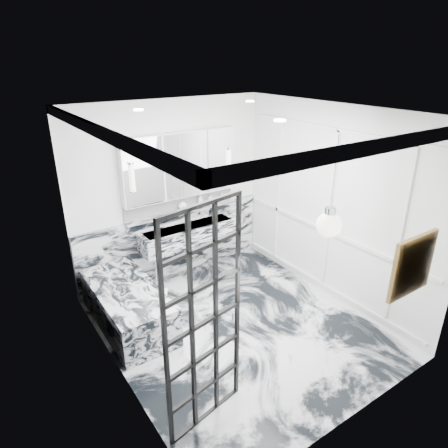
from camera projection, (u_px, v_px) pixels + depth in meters
floor at (239, 327)px, 5.34m from camera, size 3.60×3.60×0.00m
ceiling at (242, 111)px, 4.24m from camera, size 3.60×3.60×0.00m
wall_back at (171, 192)px, 6.16m from camera, size 3.60×0.00×3.60m
wall_front at (365, 302)px, 3.42m from camera, size 3.60×0.00×3.60m
wall_left at (111, 268)px, 3.96m from camera, size 0.00×3.60×3.60m
wall_right at (331, 205)px, 5.62m from camera, size 0.00×3.60×3.60m
marble_clad_back at (175, 244)px, 6.49m from camera, size 3.18×0.05×1.05m
marble_clad_left at (113, 273)px, 4.00m from camera, size 0.02×3.56×2.68m
panel_molding at (330, 212)px, 5.65m from camera, size 0.03×3.40×2.30m
soap_bottle_a at (200, 200)px, 6.42m from camera, size 0.09×0.09×0.21m
soap_bottle_b at (210, 199)px, 6.52m from camera, size 0.10×0.10×0.18m
soap_bottle_c at (222, 197)px, 6.64m from camera, size 0.15×0.15×0.15m
face_pot at (183, 206)px, 6.26m from camera, size 0.14×0.14×0.14m
amber_bottle at (201, 203)px, 6.45m from camera, size 0.04×0.04×0.10m
flower_vase at (163, 301)px, 4.82m from camera, size 0.07×0.07×0.12m
crittall_door at (204, 323)px, 3.59m from camera, size 0.87×0.21×2.27m
artwork at (413, 266)px, 3.80m from camera, size 0.52×0.05×0.52m
pendant_light at (329, 225)px, 3.64m from camera, size 0.23×0.23×0.23m
trough_sink at (189, 235)px, 6.32m from camera, size 1.60×0.45×0.30m
ledge at (183, 211)px, 6.31m from camera, size 1.90×0.14×0.04m
subway_tile at (181, 202)px, 6.30m from camera, size 1.90×0.03×0.23m
mirror_cabinet at (181, 165)px, 6.02m from camera, size 1.90×0.16×1.00m
sconce_left at (132, 178)px, 5.54m from camera, size 0.07×0.07×0.40m
sconce_right at (229, 161)px, 6.39m from camera, size 0.07×0.07×0.40m
bathtub at (128, 306)px, 5.31m from camera, size 0.75×1.65×0.55m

